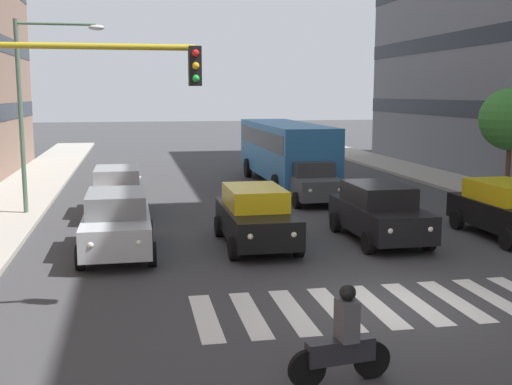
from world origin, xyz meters
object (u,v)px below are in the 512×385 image
at_px(car_row2_1, 309,180).
at_px(traffic_light_gantry, 44,132).
at_px(car_3, 117,222).
at_px(motorcycle_with_rider, 342,343).
at_px(street_lamp_right, 35,95).
at_px(street_tree_1, 511,119).
at_px(car_1, 379,212).
at_px(bus_behind_traffic, 285,147).
at_px(car_row2_0, 117,191).
at_px(car_0, 507,209).
at_px(car_2, 256,216).

distance_m(car_row2_1, traffic_light_gantry, 15.45).
distance_m(car_3, traffic_light_gantry, 5.94).
bearing_deg(motorcycle_with_rider, car_3, -68.05).
relative_size(street_lamp_right, street_tree_1, 1.51).
relative_size(car_1, bus_behind_traffic, 0.42).
relative_size(car_row2_0, car_row2_1, 1.00).
height_order(car_0, car_2, same).
xyz_separation_m(car_1, car_3, (7.75, 0.12, 0.00)).
relative_size(car_row2_0, motorcycle_with_rider, 2.61).
xyz_separation_m(car_1, car_row2_0, (7.85, -5.82, 0.00)).
relative_size(car_row2_0, bus_behind_traffic, 0.42).
bearing_deg(car_2, motorcycle_with_rider, 87.47).
xyz_separation_m(car_2, bus_behind_traffic, (-3.79, -12.06, 0.97)).
xyz_separation_m(car_row2_0, bus_behind_traffic, (-7.85, -6.30, 0.97)).
distance_m(car_3, motorcycle_with_rider, 9.53).
distance_m(car_row2_0, bus_behind_traffic, 10.11).
distance_m(car_3, street_tree_1, 17.06).
height_order(car_row2_1, motorcycle_with_rider, car_row2_1).
xyz_separation_m(car_row2_0, motorcycle_with_rider, (-3.67, 14.77, -0.24)).
bearing_deg(motorcycle_with_rider, car_2, -92.53).
bearing_deg(car_1, car_0, 174.66).
distance_m(car_1, street_tree_1, 10.26).
distance_m(car_2, traffic_light_gantry, 7.86).
distance_m(car_1, car_row2_0, 9.78).
relative_size(bus_behind_traffic, motorcycle_with_rider, 6.18).
distance_m(car_row2_1, street_tree_1, 8.65).
bearing_deg(traffic_light_gantry, car_row2_0, -95.38).
xyz_separation_m(car_0, car_2, (7.84, -0.44, 0.00)).
distance_m(bus_behind_traffic, traffic_light_gantry, 19.57).
bearing_deg(car_2, street_tree_1, -153.75).
height_order(car_0, car_row2_0, same).
bearing_deg(motorcycle_with_rider, car_1, -115.06).
xyz_separation_m(car_row2_1, street_lamp_right, (10.44, 1.18, 3.49)).
height_order(car_2, traffic_light_gantry, traffic_light_gantry).
relative_size(car_2, car_row2_1, 1.00).
xyz_separation_m(car_0, traffic_light_gantry, (12.94, 4.84, 2.81)).
distance_m(car_row2_0, street_tree_1, 16.07).
bearing_deg(bus_behind_traffic, car_row2_1, 88.20).
distance_m(car_1, motorcycle_with_rider, 9.88).
relative_size(car_1, traffic_light_gantry, 0.81).
bearing_deg(car_row2_1, car_0, 118.95).
height_order(car_3, street_lamp_right, street_lamp_right).
bearing_deg(car_row2_0, car_3, 91.02).
height_order(car_3, car_row2_1, same).
xyz_separation_m(car_row2_0, car_row2_1, (-7.70, -1.39, 0.00)).
height_order(car_1, car_row2_1, same).
bearing_deg(car_3, car_row2_0, -88.98).
relative_size(car_0, street_tree_1, 0.98).
relative_size(traffic_light_gantry, street_tree_1, 1.22).
height_order(car_1, bus_behind_traffic, bus_behind_traffic).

